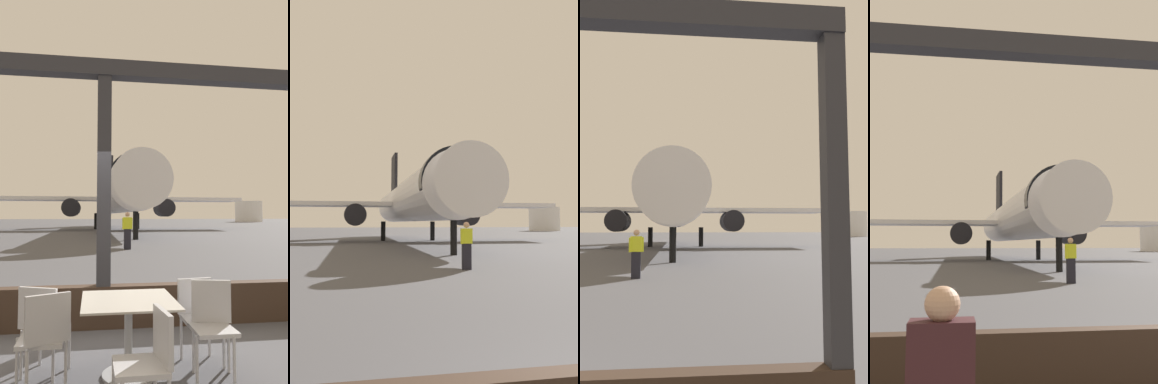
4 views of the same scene
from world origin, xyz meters
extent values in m
plane|color=#4C4C51|center=(0.00, 40.00, 0.00)|extent=(220.00, 220.00, 0.00)
cylinder|color=silver|center=(2.66, 33.91, 3.70)|extent=(3.72, 33.73, 3.72)
cone|color=silver|center=(2.66, 15.74, 3.70)|extent=(3.54, 2.60, 3.54)
cylinder|color=black|center=(2.66, 17.64, 3.85)|extent=(3.80, 0.90, 3.80)
cube|color=silver|center=(-4.75, 34.73, 3.40)|extent=(12.97, 4.20, 0.36)
cube|color=silver|center=(10.07, 34.73, 3.40)|extent=(12.97, 4.20, 0.36)
cylinder|color=black|center=(-2.40, 33.33, 2.40)|extent=(1.90, 3.20, 1.90)
cylinder|color=black|center=(7.72, 33.33, 2.40)|extent=(1.90, 3.20, 1.90)
cube|color=black|center=(2.66, 49.27, 7.96)|extent=(0.36, 4.40, 5.20)
cylinder|color=black|center=(2.66, 17.94, 0.92)|extent=(0.36, 0.36, 1.84)
cylinder|color=black|center=(0.26, 35.73, 0.92)|extent=(0.44, 0.44, 1.84)
cylinder|color=black|center=(5.06, 35.73, 0.92)|extent=(0.44, 0.44, 1.84)
cube|color=black|center=(1.47, 11.38, 0.47)|extent=(0.32, 0.20, 0.95)
cube|color=yellow|center=(1.47, 11.38, 1.23)|extent=(0.40, 0.22, 0.55)
sphere|color=tan|center=(1.47, 11.38, 1.63)|extent=(0.22, 0.22, 0.22)
cylinder|color=yellow|center=(1.68, 11.50, 1.20)|extent=(0.09, 0.09, 0.52)
cylinder|color=yellow|center=(1.26, 11.26, 1.20)|extent=(0.09, 0.09, 0.52)
cylinder|color=white|center=(38.40, 78.09, 2.56)|extent=(6.62, 6.62, 5.12)
camera|label=1|loc=(-0.16, -5.13, 1.58)|focal=32.97mm
camera|label=2|loc=(-2.65, -2.87, 1.70)|focal=37.52mm
camera|label=3|loc=(3.00, -3.62, 1.81)|focal=38.20mm
camera|label=4|loc=(-2.98, -4.57, 1.49)|focal=39.53mm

